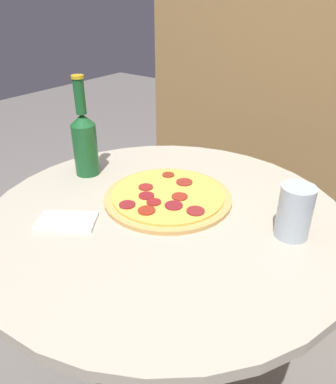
# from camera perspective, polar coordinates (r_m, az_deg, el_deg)

# --- Properties ---
(table) EXTENTS (0.85, 0.85, 0.78)m
(table) POSITION_cam_1_polar(r_m,az_deg,el_deg) (1.01, -0.41, -13.60)
(table) COLOR #B2A893
(table) RESTS_ON ground_plane
(fence_panel) EXTENTS (1.27, 0.04, 1.46)m
(fence_panel) POSITION_cam_1_polar(r_m,az_deg,el_deg) (1.53, 17.74, 7.97)
(fence_panel) COLOR olive
(fence_panel) RESTS_ON ground_plane
(pizza) EXTENTS (0.32, 0.32, 0.02)m
(pizza) POSITION_cam_1_polar(r_m,az_deg,el_deg) (0.93, -0.02, -0.67)
(pizza) COLOR tan
(pizza) RESTS_ON table
(beer_bottle) EXTENTS (0.07, 0.07, 0.27)m
(beer_bottle) POSITION_cam_1_polar(r_m,az_deg,el_deg) (1.06, -12.59, 7.71)
(beer_bottle) COLOR #195628
(beer_bottle) RESTS_ON table
(drinking_glass) EXTENTS (0.07, 0.07, 0.12)m
(drinking_glass) POSITION_cam_1_polar(r_m,az_deg,el_deg) (0.82, 18.75, -2.88)
(drinking_glass) COLOR #ADBCC6
(drinking_glass) RESTS_ON table
(napkin) EXTENTS (0.15, 0.14, 0.01)m
(napkin) POSITION_cam_1_polar(r_m,az_deg,el_deg) (0.87, -15.18, -4.34)
(napkin) COLOR white
(napkin) RESTS_ON table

